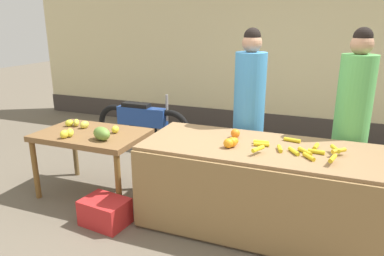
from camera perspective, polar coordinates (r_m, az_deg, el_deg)
ground_plane at (r=3.77m, az=4.28°, el=-14.02°), size 24.00×24.00×0.00m
market_wall_back at (r=6.30m, az=13.30°, el=13.15°), size 9.54×0.23×3.20m
fruit_stall_counter at (r=3.48m, az=10.56°, el=-9.32°), size 2.18×0.93×0.82m
side_table_wooden at (r=4.13m, az=-15.68°, el=-1.83°), size 1.17×0.77×0.74m
banana_bunch_pile at (r=3.26m, az=16.73°, el=-3.23°), size 0.80×0.55×0.07m
orange_pile at (r=3.34m, az=6.46°, el=-1.85°), size 0.13×0.39×0.09m
mango_papaya_pile at (r=3.97m, az=-15.71°, el=-0.44°), size 0.84×0.53×0.14m
vendor_woman_blue_shirt at (r=4.01m, az=9.04°, el=2.32°), size 0.34×0.34×1.86m
vendor_woman_green_shirt at (r=3.91m, az=24.10°, el=0.77°), size 0.34×0.34×1.87m
parked_motorcycle at (r=5.59m, az=-7.92°, el=0.84°), size 1.60×0.18×0.88m
produce_crate at (r=3.69m, az=-13.70°, el=-12.87°), size 0.47×0.37×0.26m
produce_sack at (r=4.45m, az=-0.92°, el=-4.74°), size 0.35×0.40×0.58m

